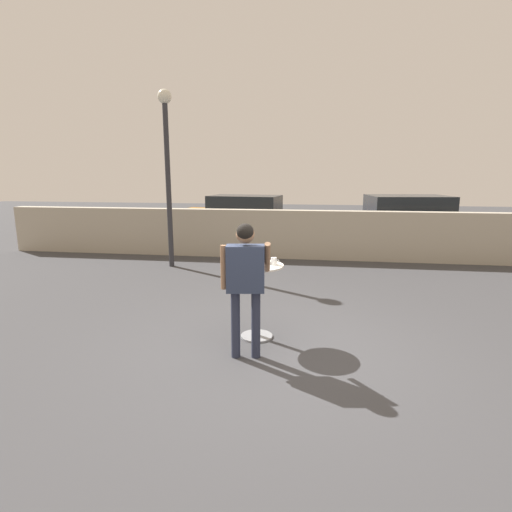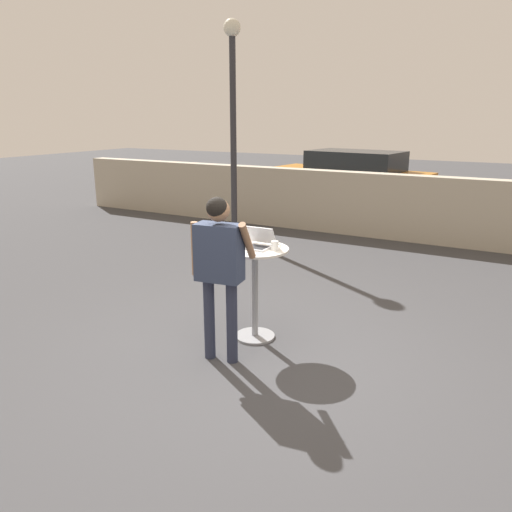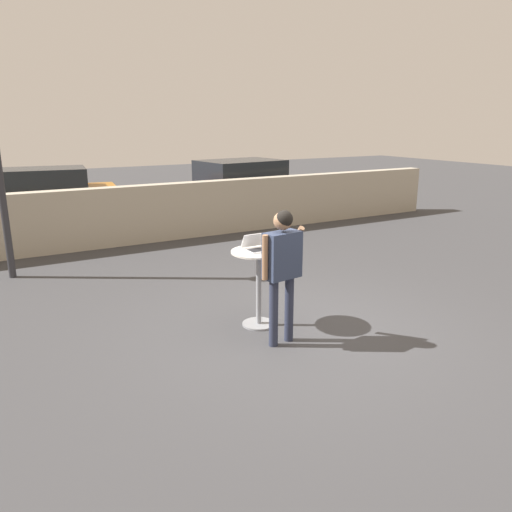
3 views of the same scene
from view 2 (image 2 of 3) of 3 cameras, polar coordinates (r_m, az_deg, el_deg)
ground_plane at (r=5.06m, az=0.34°, el=-12.30°), size 50.00×50.00×0.00m
pavement_kerb at (r=10.23m, az=16.57°, el=5.32°), size 16.40×0.35×1.28m
cafe_table at (r=5.38m, az=-0.12°, el=-2.49°), size 0.72×0.72×1.03m
laptop at (r=5.31m, az=0.10°, el=1.52°), size 0.32×0.33×0.21m
coffee_mug at (r=5.18m, az=2.18°, el=1.19°), size 0.11×0.08×0.10m
standing_person at (r=4.78m, az=-4.24°, el=-0.31°), size 0.59×0.42×1.66m
parked_car_near_street at (r=13.65m, az=10.61°, el=8.75°), size 4.43×2.17×1.49m
street_lamp at (r=9.90m, az=-2.66°, el=17.35°), size 0.32×0.32×4.08m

